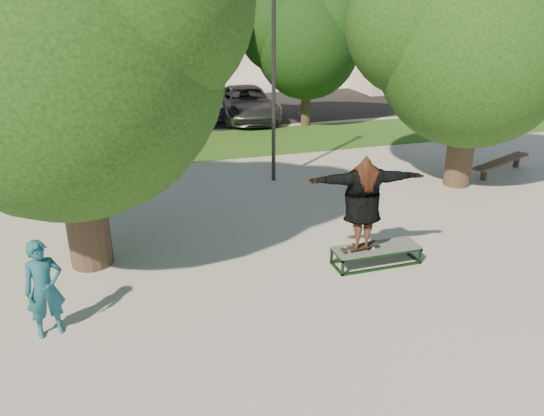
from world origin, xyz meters
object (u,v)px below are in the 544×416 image
object	(u,v)px
tree_left	(56,40)
bystander	(44,289)
bench	(502,162)
car_silver_b	(209,101)
grind_box	(376,255)
car_silver_a	(72,111)
lamppost	(274,73)
tree_right	(471,39)
car_dark	(88,106)
car_grey	(246,103)

from	to	relation	value
tree_left	bystander	bearing A→B (deg)	-102.68
bench	car_silver_b	distance (m)	13.44
grind_box	car_silver_a	world-z (taller)	car_silver_a
bystander	car_silver_b	bearing A→B (deg)	55.20
lamppost	car_silver_b	distance (m)	10.31
tree_left	car_silver_b	distance (m)	15.37
tree_right	car_dark	bearing A→B (deg)	130.02
tree_left	car_dark	distance (m)	14.66
car_silver_a	car_dark	xyz separation A→B (m)	(0.68, 0.83, 0.02)
car_silver_a	car_dark	world-z (taller)	car_dark
bench	grind_box	bearing A→B (deg)	-170.13
tree_left	car_silver_b	world-z (taller)	tree_left
tree_left	bench	bearing A→B (deg)	11.04
bystander	car_dark	world-z (taller)	bystander
tree_right	bystander	xyz separation A→B (m)	(-10.76, -4.44, -3.26)
tree_left	car_dark	world-z (taller)	tree_left
bystander	bench	size ratio (longest dim) A/B	0.61
car_silver_a	car_dark	size ratio (longest dim) A/B	0.93
lamppost	car_silver_b	xyz separation A→B (m)	(0.04, 10.00, -2.51)
grind_box	car_silver_b	world-z (taller)	car_silver_b
car_dark	car_silver_b	distance (m)	5.36
grind_box	bench	world-z (taller)	bench
car_dark	car_grey	distance (m)	6.96
bystander	car_dark	distance (m)	16.63
grind_box	bench	xyz separation A→B (m)	(6.57, 4.25, 0.17)
tree_right	bystander	world-z (taller)	tree_right
car_silver_a	car_dark	distance (m)	1.07
car_dark	grind_box	bearing A→B (deg)	-76.16
tree_left	car_grey	world-z (taller)	tree_left
lamppost	grind_box	xyz separation A→B (m)	(0.39, -5.77, -2.96)
bystander	car_dark	bearing A→B (deg)	73.16
bystander	car_silver_b	size ratio (longest dim) A/B	0.37
lamppost	car_dark	xyz separation A→B (m)	(-5.31, 10.26, -2.49)
grind_box	car_silver_b	size ratio (longest dim) A/B	0.41
bystander	car_dark	size ratio (longest dim) A/B	0.41
car_grey	lamppost	bearing A→B (deg)	-95.04
grind_box	car_silver_b	distance (m)	15.78
tree_left	car_silver_a	world-z (taller)	tree_left
car_dark	car_grey	xyz separation A→B (m)	(6.74, -1.76, 0.05)
grind_box	car_dark	bearing A→B (deg)	109.57
car_dark	tree_right	bearing A→B (deg)	-55.70
tree_left	car_grey	distance (m)	14.59
car_grey	tree_left	bearing A→B (deg)	-113.96
tree_left	bystander	xyz separation A→B (m)	(-0.55, -2.45, -3.59)
bench	car_silver_a	bearing A→B (deg)	116.75
lamppost	car_silver_a	size ratio (longest dim) A/B	1.62
car_silver_a	car_silver_b	xyz separation A→B (m)	(6.03, 0.57, 0.00)
car_silver_a	car_silver_b	bearing A→B (deg)	9.77
bystander	car_grey	distance (m)	16.54
tree_left	bench	xyz separation A→B (m)	(12.25, 2.39, -4.06)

